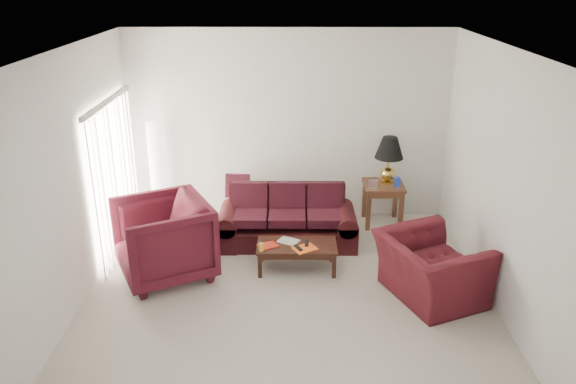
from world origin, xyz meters
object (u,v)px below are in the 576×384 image
object	(u,v)px
sofa	(287,217)
armchair_right	(431,268)
end_table	(382,204)
armchair_left	(163,239)
coffee_table	(297,257)
floor_lamp	(157,173)

from	to	relation	value
sofa	armchair_right	xyz separation A→B (m)	(1.77, -1.45, -0.02)
end_table	armchair_left	size ratio (longest dim) A/B	0.58
end_table	coffee_table	bearing A→B (deg)	-132.64
sofa	armchair_right	world-z (taller)	sofa
sofa	end_table	size ratio (longest dim) A/B	3.01
armchair_left	coffee_table	distance (m)	1.78
sofa	end_table	xyz separation A→B (m)	(1.50, 0.70, -0.08)
end_table	floor_lamp	world-z (taller)	floor_lamp
end_table	coffee_table	world-z (taller)	end_table
sofa	floor_lamp	bearing A→B (deg)	159.07
armchair_left	floor_lamp	bearing A→B (deg)	167.06
end_table	coffee_table	xyz separation A→B (m)	(-1.37, -1.49, -0.15)
armchair_right	coffee_table	bearing A→B (deg)	44.48
sofa	armchair_left	xyz separation A→B (m)	(-1.61, -0.95, 0.11)
floor_lamp	coffee_table	world-z (taller)	floor_lamp
armchair_left	armchair_right	distance (m)	3.41
sofa	floor_lamp	xyz separation A→B (m)	(-2.03, 0.74, 0.42)
sofa	armchair_left	world-z (taller)	armchair_left
floor_lamp	sofa	bearing A→B (deg)	-20.03
armchair_left	armchair_right	size ratio (longest dim) A/B	0.96
sofa	end_table	world-z (taller)	sofa
armchair_right	coffee_table	size ratio (longest dim) A/B	1.13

